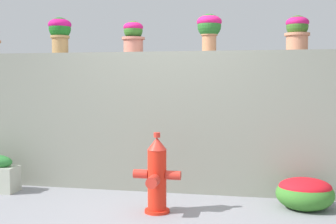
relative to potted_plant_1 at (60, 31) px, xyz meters
The scene contains 8 objects.
ground_plane 2.78m from the potted_plant_1, 41.34° to the right, with size 24.00×24.00×0.00m, color gray.
stone_wall 1.85m from the potted_plant_1, ahead, with size 5.49×0.35×1.72m, color gray.
potted_plant_1 is the anchor object (origin of this frame).
potted_plant_2 0.99m from the potted_plant_1, ahead, with size 0.29×0.29×0.39m.
potted_plant_3 1.93m from the potted_plant_1, ahead, with size 0.30×0.30×0.45m.
potted_plant_4 2.96m from the potted_plant_1, ahead, with size 0.29×0.29×0.40m.
fire_hydrant 2.42m from the potted_plant_1, 32.82° to the right, with size 0.50×0.40×0.84m.
flower_bush_left 3.57m from the potted_plant_1, ahead, with size 0.61×0.55×0.35m.
Camera 1 is at (1.05, -4.05, 1.37)m, focal length 46.81 mm.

